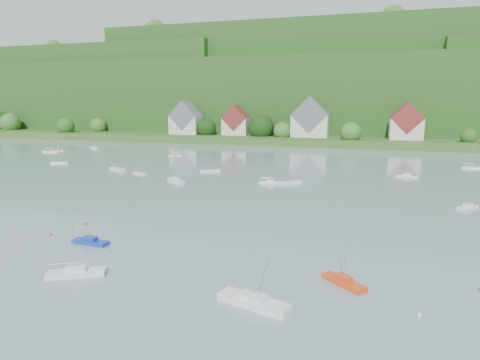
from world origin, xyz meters
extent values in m
cube|color=#2A521E|center=(0.00, 200.00, 1.50)|extent=(600.00, 60.00, 3.00)
cube|color=#184315|center=(0.00, 275.00, 20.00)|extent=(620.00, 160.00, 40.00)
cube|color=#184315|center=(-150.00, 260.00, 24.00)|extent=(200.00, 120.00, 52.00)
cube|color=#184315|center=(10.00, 270.00, 28.00)|extent=(240.00, 130.00, 60.00)
sphere|color=#2C6224|center=(-162.23, 187.01, 6.64)|extent=(11.19, 11.19, 11.19)
sphere|color=#2C6224|center=(-108.08, 191.48, 5.80)|extent=(8.61, 8.61, 8.61)
sphere|color=#1C4F17|center=(-119.76, 180.47, 5.94)|extent=(9.03, 9.03, 9.03)
sphere|color=#2C6224|center=(-6.80, 183.88, 5.66)|extent=(8.19, 8.19, 8.19)
sphere|color=#2C6224|center=(-51.96, 186.07, 5.11)|extent=(6.49, 6.49, 6.49)
sphere|color=#2C6224|center=(46.85, 192.08, 6.95)|extent=(12.16, 12.16, 12.16)
sphere|color=#2C6224|center=(22.99, 179.93, 5.84)|extent=(8.73, 8.73, 8.73)
sphere|color=black|center=(-43.87, 185.86, 6.03)|extent=(9.32, 9.32, 9.32)
sphere|color=black|center=(-170.45, 193.35, 6.09)|extent=(9.50, 9.50, 9.50)
sphere|color=black|center=(-174.62, 191.87, 6.87)|extent=(11.91, 11.91, 11.91)
sphere|color=#1C4F17|center=(67.84, 181.69, 5.03)|extent=(6.24, 6.24, 6.24)
sphere|color=black|center=(-17.00, 186.36, 6.87)|extent=(11.92, 11.92, 11.92)
sphere|color=#2C6224|center=(-119.71, 228.54, 51.84)|extent=(10.52, 10.52, 10.52)
sphere|color=#1C4F17|center=(-84.27, 263.14, 51.80)|extent=(10.29, 10.29, 10.29)
sphere|color=black|center=(-190.36, 258.01, 51.80)|extent=(10.31, 10.31, 10.31)
sphere|color=black|center=(-175.19, 233.35, 51.42)|extent=(8.14, 8.14, 8.14)
sphere|color=#2C6224|center=(-177.57, 262.59, 51.25)|extent=(7.15, 7.15, 7.15)
sphere|color=black|center=(-68.16, 251.39, 51.26)|extent=(7.18, 7.18, 7.18)
sphere|color=#2C6224|center=(-157.98, 221.69, 51.56)|extent=(8.89, 8.89, 8.89)
sphere|color=black|center=(-193.31, 253.95, 51.74)|extent=(9.97, 9.97, 9.97)
sphere|color=#1C4F17|center=(39.50, 255.03, 60.25)|extent=(12.83, 12.83, 12.83)
sphere|color=#2C6224|center=(-39.93, 242.18, 59.43)|extent=(8.18, 8.18, 8.18)
sphere|color=#1C4F17|center=(1.11, 279.65, 60.23)|extent=(12.73, 12.73, 12.73)
sphere|color=#1C4F17|center=(60.71, 274.89, 60.56)|extent=(14.65, 14.65, 14.65)
sphere|color=#2C6224|center=(39.25, 231.29, 60.09)|extent=(11.95, 11.95, 11.95)
sphere|color=#2C6224|center=(-47.14, 274.29, 59.24)|extent=(7.07, 7.07, 7.07)
sphere|color=black|center=(-3.47, 243.31, 59.44)|extent=(8.21, 8.21, 8.21)
sphere|color=#2C6224|center=(-22.82, 267.10, 60.14)|extent=(12.24, 12.24, 12.24)
sphere|color=#2C6224|center=(-95.50, 235.90, 60.39)|extent=(13.65, 13.65, 13.65)
sphere|color=#1C4F17|center=(78.67, 255.82, 47.71)|extent=(9.78, 9.78, 9.78)
sphere|color=#1C4F17|center=(-39.98, 262.14, 42.10)|extent=(12.01, 12.01, 12.01)
sphere|color=black|center=(-3.70, 272.21, 42.75)|extent=(15.72, 15.72, 15.72)
sphere|color=#1C4F17|center=(10.88, 267.92, 41.84)|extent=(10.54, 10.54, 10.54)
sphere|color=#1C4F17|center=(-193.30, 298.62, 41.43)|extent=(8.18, 8.18, 8.18)
sphere|color=black|center=(-175.91, 289.59, 41.53)|extent=(8.74, 8.74, 8.74)
sphere|color=black|center=(-191.77, 268.51, 42.69)|extent=(15.38, 15.38, 15.38)
cube|color=beige|center=(-55.00, 187.00, 7.50)|extent=(14.00, 10.00, 9.00)
cube|color=slate|center=(-55.00, 187.00, 12.00)|extent=(14.00, 10.40, 14.00)
cube|color=beige|center=(-30.00, 189.00, 7.00)|extent=(12.00, 9.00, 8.00)
cube|color=maroon|center=(-30.00, 189.00, 11.00)|extent=(12.00, 9.36, 12.00)
cube|color=beige|center=(5.00, 188.00, 8.00)|extent=(16.00, 11.00, 10.00)
cube|color=slate|center=(5.00, 188.00, 13.00)|extent=(16.00, 11.44, 16.00)
cube|color=beige|center=(45.00, 186.00, 7.50)|extent=(13.00, 10.00, 9.00)
cube|color=maroon|center=(45.00, 186.00, 12.00)|extent=(13.00, 10.40, 13.00)
cube|color=#183398|center=(-6.23, 45.79, 0.26)|extent=(5.20, 1.73, 0.51)
cube|color=#183398|center=(-6.23, 45.79, 0.76)|extent=(1.85, 1.11, 0.50)
cylinder|color=silver|center=(-6.23, 45.79, 3.72)|extent=(0.10, 0.10, 6.41)
cylinder|color=silver|center=(-7.00, 45.83, 1.41)|extent=(2.82, 0.24, 0.08)
cube|color=white|center=(-1.32, 36.60, 0.31)|extent=(6.23, 4.25, 0.61)
cube|color=white|center=(-1.32, 36.60, 0.86)|extent=(2.45, 2.02, 0.50)
cylinder|color=silver|center=(-1.32, 36.60, 4.43)|extent=(0.10, 0.10, 7.63)
cylinder|color=silver|center=(-2.14, 36.20, 1.51)|extent=(3.04, 1.56, 0.08)
cube|color=white|center=(18.98, 35.70, 0.35)|extent=(7.36, 3.93, 0.71)
cube|color=white|center=(18.98, 35.70, 0.96)|extent=(2.77, 2.04, 0.50)
cylinder|color=silver|center=(18.98, 35.70, 5.14)|extent=(0.10, 0.10, 8.86)
cylinder|color=silver|center=(17.96, 36.00, 1.61)|extent=(3.76, 1.19, 0.08)
cube|color=#DD4416|center=(26.79, 42.72, 0.26)|extent=(4.87, 4.42, 0.51)
cube|color=#DD4416|center=(26.79, 42.72, 0.76)|extent=(2.03, 1.93, 0.50)
cylinder|color=silver|center=(26.79, 42.72, 3.73)|extent=(0.10, 0.10, 6.43)
cylinder|color=silver|center=(26.20, 43.21, 1.41)|extent=(2.22, 1.88, 0.08)
sphere|color=#CE4B06|center=(-2.16, 36.85, 0.00)|extent=(0.47, 0.47, 0.47)
sphere|color=white|center=(-2.69, 38.73, 0.00)|extent=(0.50, 0.50, 0.50)
sphere|color=#CE4B06|center=(-12.56, 53.21, 0.00)|extent=(0.49, 0.49, 0.49)
sphere|color=white|center=(33.53, 38.01, 0.00)|extent=(0.47, 0.47, 0.47)
sphere|color=#CE4B06|center=(-14.05, 47.31, 0.00)|extent=(0.44, 0.44, 0.44)
cube|color=white|center=(12.15, 93.83, 0.30)|extent=(5.71, 4.94, 0.59)
cylinder|color=silver|center=(12.15, 93.83, 4.30)|extent=(0.10, 0.10, 7.42)
cylinder|color=silver|center=(11.45, 93.29, 1.49)|extent=(2.63, 2.06, 0.08)
cube|color=white|center=(-83.46, 131.04, 0.24)|extent=(4.92, 2.51, 0.47)
cylinder|color=silver|center=(-83.46, 131.04, 3.43)|extent=(0.10, 0.10, 5.92)
cylinder|color=silver|center=(-84.15, 130.86, 1.37)|extent=(2.53, 0.75, 0.08)
cube|color=white|center=(46.37, 80.57, 0.23)|extent=(4.18, 4.30, 0.47)
cube|color=white|center=(46.37, 80.57, 0.72)|extent=(1.80, 1.82, 0.50)
cylinder|color=silver|center=(46.37, 80.57, 3.40)|extent=(0.10, 0.10, 5.86)
cylinder|color=silver|center=(45.89, 80.06, 1.37)|extent=(1.84, 1.92, 0.08)
cube|color=white|center=(-27.41, 95.10, 0.23)|extent=(4.76, 3.16, 0.46)
cylinder|color=silver|center=(-27.41, 95.10, 3.37)|extent=(0.10, 0.10, 5.81)
cylinder|color=silver|center=(-28.04, 95.40, 1.36)|extent=(2.34, 1.17, 0.08)
cube|color=white|center=(-11.20, 104.00, 0.28)|extent=(5.63, 4.11, 0.56)
cylinder|color=silver|center=(-11.20, 104.00, 4.05)|extent=(0.10, 0.10, 6.98)
cylinder|color=silver|center=(-11.93, 103.59, 1.46)|extent=(2.71, 1.58, 0.08)
cube|color=white|center=(7.98, 92.46, 0.26)|extent=(5.31, 2.42, 0.51)
cube|color=white|center=(7.98, 92.46, 0.76)|extent=(1.96, 1.34, 0.50)
cylinder|color=silver|center=(7.98, 92.46, 3.72)|extent=(0.10, 0.10, 6.41)
cylinder|color=silver|center=(7.22, 92.31, 1.41)|extent=(2.78, 0.63, 0.08)
cube|color=white|center=(-83.50, 127.42, 0.30)|extent=(6.13, 3.62, 0.59)
cylinder|color=silver|center=(-83.50, 127.42, 4.29)|extent=(0.10, 0.10, 7.40)
cylinder|color=silver|center=(-84.34, 127.12, 1.49)|extent=(3.08, 1.21, 0.08)
cube|color=white|center=(-36.83, 99.32, 0.31)|extent=(6.22, 4.34, 0.61)
cylinder|color=silver|center=(-36.83, 99.32, 4.43)|extent=(0.10, 0.10, 7.64)
cylinder|color=silver|center=(-37.64, 99.74, 1.51)|extent=(3.02, 1.62, 0.08)
cube|color=white|center=(-14.02, 88.56, 0.29)|extent=(5.66, 4.83, 0.59)
cube|color=white|center=(-14.02, 88.56, 0.84)|extent=(2.33, 2.15, 0.50)
cylinder|color=silver|center=(-14.02, 88.56, 4.24)|extent=(0.10, 0.10, 7.32)
cylinder|color=silver|center=(-14.72, 89.09, 1.49)|extent=(2.62, 2.00, 0.08)
cube|color=white|center=(58.00, 129.64, 0.28)|extent=(5.77, 1.90, 0.57)
cylinder|color=silver|center=(58.00, 129.64, 4.13)|extent=(0.10, 0.10, 7.12)
cylinder|color=silver|center=(57.14, 129.59, 1.47)|extent=(3.13, 0.25, 0.08)
cube|color=white|center=(39.06, 110.20, 0.26)|extent=(5.38, 2.57, 0.52)
cube|color=white|center=(39.06, 110.20, 0.77)|extent=(2.00, 1.39, 0.50)
cylinder|color=silver|center=(39.06, 110.20, 3.76)|extent=(0.10, 0.10, 6.48)
cylinder|color=silver|center=(38.31, 110.37, 1.42)|extent=(2.80, 0.71, 0.08)
cube|color=white|center=(-75.83, 142.60, 0.32)|extent=(5.88, 5.55, 0.63)
cylinder|color=silver|center=(-75.83, 142.60, 4.58)|extent=(0.10, 0.10, 7.90)
cylinder|color=silver|center=(-76.53, 143.23, 1.53)|extent=(2.64, 2.39, 0.08)
cube|color=white|center=(-34.21, 130.43, 0.24)|extent=(4.42, 4.12, 0.47)
cylinder|color=silver|center=(-34.21, 130.43, 3.43)|extent=(0.10, 0.10, 5.91)
cylinder|color=silver|center=(-34.74, 129.97, 1.37)|extent=(2.00, 1.78, 0.08)
cube|color=white|center=(-60.60, 104.85, 0.27)|extent=(5.63, 2.79, 0.54)
cylinder|color=silver|center=(-60.60, 104.85, 3.94)|extent=(0.10, 0.10, 6.79)
cylinder|color=silver|center=(-61.39, 104.65, 1.44)|extent=(2.92, 0.80, 0.08)
camera|label=1|loc=(27.86, 1.44, 18.75)|focal=30.74mm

